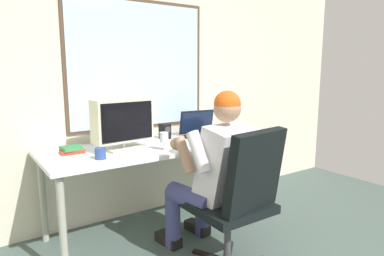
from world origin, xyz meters
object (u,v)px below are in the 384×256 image
(wine_glass, at_px, (164,138))
(book_stack, at_px, (72,150))
(office_chair, at_px, (241,193))
(coffee_mug, at_px, (100,153))
(desk_speaker, at_px, (165,131))
(laptop, at_px, (201,130))
(desk, at_px, (156,153))
(person_seated, at_px, (214,172))
(crt_monitor, at_px, (123,121))

(wine_glass, relative_size, book_stack, 0.80)
(wine_glass, bearing_deg, office_chair, -72.94)
(office_chair, relative_size, coffee_mug, 12.46)
(wine_glass, xyz_separation_m, desk_speaker, (0.22, 0.37, -0.02))
(book_stack, bearing_deg, laptop, -0.31)
(office_chair, height_order, coffee_mug, office_chair)
(desk, height_order, book_stack, book_stack)
(wine_glass, height_order, coffee_mug, wine_glass)
(book_stack, bearing_deg, wine_glass, -24.79)
(person_seated, height_order, wine_glass, person_seated)
(book_stack, bearing_deg, crt_monitor, -13.90)
(person_seated, xyz_separation_m, wine_glass, (-0.18, 0.42, 0.20))
(office_chair, bearing_deg, desk, 101.01)
(laptop, bearing_deg, desk_speaker, 166.21)
(laptop, xyz_separation_m, wine_glass, (-0.57, -0.29, 0.03))
(laptop, bearing_deg, office_chair, -110.26)
(desk, xyz_separation_m, office_chair, (0.17, -0.89, -0.12))
(coffee_mug, bearing_deg, laptop, 14.44)
(person_seated, distance_m, wine_glass, 0.50)
(wine_glass, bearing_deg, coffee_mug, 178.89)
(person_seated, relative_size, laptop, 3.26)
(office_chair, distance_m, coffee_mug, 1.03)
(office_chair, xyz_separation_m, crt_monitor, (-0.47, 0.88, 0.42))
(office_chair, bearing_deg, book_stack, 131.01)
(desk, xyz_separation_m, crt_monitor, (-0.30, -0.01, 0.30))
(office_chair, distance_m, crt_monitor, 1.08)
(office_chair, xyz_separation_m, book_stack, (-0.85, 0.98, 0.22))
(coffee_mug, bearing_deg, person_seated, -31.93)
(person_seated, distance_m, laptop, 0.83)
(laptop, height_order, wine_glass, laptop)
(crt_monitor, bearing_deg, laptop, 6.05)
(office_chair, height_order, wine_glass, office_chair)
(office_chair, relative_size, desk_speaker, 7.18)
(person_seated, bearing_deg, wine_glass, 112.72)
(office_chair, relative_size, crt_monitor, 2.07)
(office_chair, bearing_deg, person_seated, 97.10)
(desk_speaker, bearing_deg, person_seated, -93.32)
(laptop, bearing_deg, wine_glass, -152.98)
(crt_monitor, distance_m, desk_speaker, 0.54)
(person_seated, relative_size, desk_speaker, 8.87)
(desk, height_order, wine_glass, wine_glass)
(crt_monitor, bearing_deg, wine_glass, -37.80)
(desk, xyz_separation_m, laptop, (0.53, 0.08, 0.14))
(person_seated, xyz_separation_m, desk_speaker, (0.05, 0.80, 0.17))
(desk, height_order, crt_monitor, crt_monitor)
(desk, relative_size, laptop, 4.87)
(office_chair, bearing_deg, laptop, 69.74)
(laptop, distance_m, desk_speaker, 0.35)
(book_stack, bearing_deg, coffee_mug, -66.66)
(crt_monitor, relative_size, desk_speaker, 3.46)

